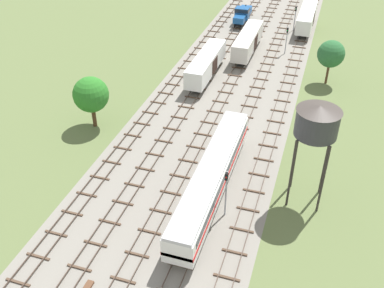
{
  "coord_description": "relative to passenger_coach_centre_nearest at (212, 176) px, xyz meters",
  "views": [
    {
      "loc": [
        13.29,
        -8.23,
        31.59
      ],
      "look_at": [
        0.0,
        33.04,
        1.5
      ],
      "focal_mm": 41.44,
      "sensor_mm": 36.0,
      "label": 1
    }
  ],
  "objects": [
    {
      "name": "track_centre",
      "position": [
        -0.0,
        30.43,
        -2.48
      ],
      "size": [
        2.4,
        126.0,
        0.29
      ],
      "color": "#47382D",
      "rests_on": "ground"
    },
    {
      "name": "passenger_coach_centre_nearest",
      "position": [
        0.0,
        0.0,
        0.0
      ],
      "size": [
        2.96,
        22.0,
        3.8
      ],
      "color": "white",
      "rests_on": "ground"
    },
    {
      "name": "lineside_tree_0",
      "position": [
        -18.5,
        8.69,
        2.03
      ],
      "size": [
        4.6,
        4.6,
        6.98
      ],
      "color": "#4C331E",
      "rests_on": "ground"
    },
    {
      "name": "signal_post_near",
      "position": [
        2.12,
        40.39,
        0.48
      ],
      "size": [
        0.28,
        0.47,
        4.82
      ],
      "color": "gray",
      "rests_on": "ground"
    },
    {
      "name": "water_tower",
      "position": [
        9.43,
        2.53,
        6.9
      ],
      "size": [
        4.32,
        4.32,
        11.27
      ],
      "color": "#2D2826",
      "rests_on": "ground"
    },
    {
      "name": "signal_post_mid",
      "position": [
        2.12,
        52.38,
        0.5
      ],
      "size": [
        0.28,
        0.47,
        4.85
      ],
      "color": "gray",
      "rests_on": "ground"
    },
    {
      "name": "track_centre_right",
      "position": [
        4.25,
        30.43,
        -2.48
      ],
      "size": [
        2.4,
        126.0,
        0.29
      ],
      "color": "#47382D",
      "rests_on": "ground"
    },
    {
      "name": "freight_boxcar_centre_right_far",
      "position": [
        4.25,
        53.85,
        -0.16
      ],
      "size": [
        2.87,
        14.0,
        3.6
      ],
      "color": "white",
      "rests_on": "ground"
    },
    {
      "name": "shunter_loco_left_midfar",
      "position": [
        -8.5,
        53.32,
        -0.6
      ],
      "size": [
        2.74,
        8.46,
        3.1
      ],
      "color": "#194C8C",
      "rests_on": "ground"
    },
    {
      "name": "freight_boxcar_centre_left_mid",
      "position": [
        -4.24,
        38.25,
        -0.16
      ],
      "size": [
        2.87,
        14.0,
        3.6
      ],
      "color": "beige",
      "rests_on": "ground"
    },
    {
      "name": "signal_post_nearest",
      "position": [
        2.12,
        -2.49,
        0.92
      ],
      "size": [
        0.28,
        0.47,
        5.58
      ],
      "color": "gray",
      "rests_on": "ground"
    },
    {
      "name": "ground_plane",
      "position": [
        -4.25,
        29.43,
        -2.61
      ],
      "size": [
        480.0,
        480.0,
        0.0
      ],
      "primitive_type": "plane",
      "color": "#5B6B3D"
    },
    {
      "name": "track_far_left",
      "position": [
        -12.74,
        30.43,
        -2.48
      ],
      "size": [
        2.4,
        126.0,
        0.29
      ],
      "color": "#47382D",
      "rests_on": "ground"
    },
    {
      "name": "track_centre_left",
      "position": [
        -4.25,
        30.43,
        -2.48
      ],
      "size": [
        2.4,
        126.0,
        0.29
      ],
      "color": "#47382D",
      "rests_on": "ground"
    },
    {
      "name": "freight_boxcar_left_near",
      "position": [
        -8.49,
        26.9,
        -0.16
      ],
      "size": [
        2.87,
        14.0,
        3.6
      ],
      "color": "white",
      "rests_on": "ground"
    },
    {
      "name": "track_left",
      "position": [
        -8.5,
        30.43,
        -2.48
      ],
      "size": [
        2.4,
        126.0,
        0.29
      ],
      "color": "#47382D",
      "rests_on": "ground"
    },
    {
      "name": "lineside_tree_1",
      "position": [
        9.84,
        30.83,
        2.23
      ],
      "size": [
        4.09,
        4.09,
        6.91
      ],
      "color": "#4C331E",
      "rests_on": "ground"
    },
    {
      "name": "ballast_bed",
      "position": [
        -4.25,
        29.43,
        -2.61
      ],
      "size": [
        20.99,
        176.0,
        0.01
      ],
      "primitive_type": "cube",
      "color": "gray",
      "rests_on": "ground"
    }
  ]
}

